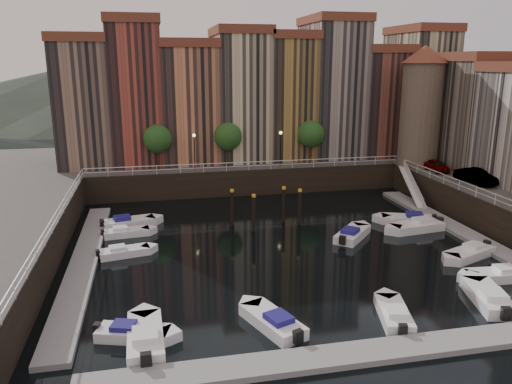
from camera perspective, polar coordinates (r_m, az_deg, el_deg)
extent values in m
plane|color=black|center=(42.61, 3.37, -5.91)|extent=(200.00, 200.00, 0.00)
cube|color=black|center=(66.69, -2.48, 3.02)|extent=(80.00, 20.00, 3.00)
cube|color=gray|center=(40.64, -19.06, -7.52)|extent=(2.00, 28.00, 0.35)
cube|color=gray|center=(48.39, 22.60, -4.29)|extent=(2.00, 28.00, 0.35)
cube|color=gray|center=(28.15, 12.91, -17.45)|extent=(30.00, 2.00, 0.35)
cone|color=#2D382D|center=(149.90, -19.68, 10.80)|extent=(80.00, 80.00, 14.00)
cone|color=#2D382D|center=(149.38, -6.03, 12.32)|extent=(100.00, 100.00, 18.00)
cone|color=#2D382D|center=(157.10, 7.05, 11.31)|extent=(70.00, 70.00, 12.00)
cube|color=#866955|center=(62.57, -18.88, 9.35)|extent=(6.00, 10.00, 14.00)
cube|color=brown|center=(62.42, -19.47, 16.21)|extent=(6.30, 10.30, 1.00)
cube|color=#9E3F31|center=(62.08, -13.46, 10.63)|extent=(5.80, 10.00, 16.00)
cube|color=brown|center=(62.12, -13.95, 18.46)|extent=(6.10, 10.30, 1.00)
cube|color=#CD7D54|center=(62.34, -7.66, 9.75)|extent=(6.50, 10.00, 13.50)
cube|color=brown|center=(62.15, -7.89, 16.42)|extent=(6.80, 10.30, 1.00)
cube|color=beige|center=(63.08, -1.82, 10.61)|extent=(6.20, 10.00, 15.00)
cube|color=brown|center=(63.02, -1.88, 17.89)|extent=(6.50, 10.30, 1.00)
cube|color=olive|center=(64.39, 3.44, 10.46)|extent=(5.60, 10.00, 14.50)
cube|color=brown|center=(64.29, 3.55, 17.36)|extent=(5.90, 10.30, 1.00)
cube|color=gray|center=(66.16, 8.57, 11.30)|extent=(6.40, 10.00, 16.50)
cube|color=brown|center=(66.25, 8.88, 18.87)|extent=(6.70, 10.30, 1.00)
cube|color=brown|center=(68.68, 13.44, 9.72)|extent=(6.00, 10.00, 13.00)
cube|color=brown|center=(68.47, 13.80, 15.56)|extent=(6.30, 10.30, 1.00)
cube|color=tan|center=(71.32, 17.91, 10.60)|extent=(5.90, 10.00, 15.50)
cube|color=brown|center=(71.31, 18.45, 17.21)|extent=(6.20, 10.30, 1.00)
cube|color=#746758|center=(62.93, 24.59, 7.93)|extent=(9.00, 8.00, 12.00)
cube|color=brown|center=(62.65, 25.24, 13.82)|extent=(9.30, 8.30, 1.00)
cylinder|color=#6B5B4C|center=(61.47, 18.27, 8.38)|extent=(4.60, 4.60, 12.00)
cone|color=brown|center=(61.18, 18.79, 14.71)|extent=(5.20, 5.20, 2.00)
cylinder|color=black|center=(57.66, -11.08, 3.64)|extent=(0.30, 0.30, 2.40)
sphere|color=#1E4719|center=(57.26, -11.19, 6.00)|extent=(3.20, 3.20, 3.20)
cylinder|color=black|center=(58.30, -3.18, 4.02)|extent=(0.30, 0.30, 2.40)
sphere|color=#1E4719|center=(57.90, -3.21, 6.35)|extent=(3.20, 3.20, 3.20)
cylinder|color=black|center=(60.60, 6.23, 4.36)|extent=(0.30, 0.30, 2.40)
sphere|color=#1E4719|center=(60.22, 6.29, 6.61)|extent=(3.20, 3.20, 3.20)
cylinder|color=black|center=(56.72, -7.04, 4.45)|extent=(0.12, 0.12, 4.00)
sphere|color=#FFD88C|center=(56.40, -7.11, 6.45)|extent=(0.36, 0.36, 0.36)
cylinder|color=black|center=(58.39, 2.81, 4.84)|extent=(0.12, 0.12, 4.00)
sphere|color=#FFD88C|center=(58.09, 2.83, 6.78)|extent=(0.36, 0.36, 0.36)
cube|color=white|center=(56.56, -0.83, 3.45)|extent=(36.00, 0.08, 0.08)
cube|color=white|center=(56.65, -0.82, 3.00)|extent=(36.00, 0.06, 0.06)
cube|color=white|center=(48.42, 24.80, 0.15)|extent=(0.08, 34.00, 0.08)
cube|color=white|center=(48.52, 24.74, -0.37)|extent=(0.06, 34.00, 0.06)
cube|color=white|center=(39.71, -22.08, -2.54)|extent=(0.08, 34.00, 0.08)
cube|color=white|center=(39.84, -22.02, -3.16)|extent=(0.06, 34.00, 0.06)
cube|color=white|center=(57.37, 17.40, 0.68)|extent=(2.78, 8.26, 2.81)
cube|color=white|center=(57.26, 17.44, 1.16)|extent=(1.93, 8.32, 3.65)
cylinder|color=black|center=(45.11, -0.26, -2.69)|extent=(0.32, 0.32, 3.60)
cylinder|color=gold|center=(44.60, -0.26, -0.42)|extent=(0.36, 0.36, 0.25)
cylinder|color=black|center=(46.89, -2.74, -2.03)|extent=(0.32, 0.32, 3.60)
cylinder|color=gold|center=(46.40, -2.77, 0.16)|extent=(0.36, 0.36, 0.25)
cylinder|color=black|center=(47.11, 5.01, -1.99)|extent=(0.32, 0.32, 3.60)
cylinder|color=gold|center=(46.61, 5.06, 0.19)|extent=(0.36, 0.36, 0.25)
cylinder|color=black|center=(47.87, 3.17, -1.68)|extent=(0.32, 0.32, 3.60)
cylinder|color=gold|center=(47.38, 3.21, 0.46)|extent=(0.36, 0.36, 0.25)
cube|color=white|center=(29.67, -13.81, -15.48)|extent=(4.29, 2.67, 0.68)
cube|color=navy|center=(29.64, -14.89, -14.68)|extent=(1.54, 1.42, 0.46)
cube|color=black|center=(30.27, -17.72, -14.64)|extent=(0.44, 0.53, 0.64)
cube|color=white|center=(41.28, -14.79, -6.70)|extent=(4.12, 2.26, 0.66)
cube|color=white|center=(41.07, -15.55, -6.27)|extent=(1.43, 1.29, 0.44)
cube|color=black|center=(40.99, -17.62, -6.74)|extent=(0.39, 0.50, 0.62)
cube|color=white|center=(45.79, -14.55, -4.54)|extent=(4.05, 1.94, 0.67)
cube|color=white|center=(45.64, -15.25, -4.12)|extent=(1.36, 1.20, 0.44)
cube|color=black|center=(45.66, -17.13, -4.49)|extent=(0.36, 0.48, 0.62)
cube|color=white|center=(48.31, -14.28, -3.44)|extent=(4.95, 2.71, 0.80)
cube|color=navy|center=(48.08, -15.06, -2.98)|extent=(1.71, 1.55, 0.53)
cube|color=black|center=(47.95, -17.18, -3.45)|extent=(0.47, 0.60, 0.74)
cube|color=white|center=(39.58, 25.80, -8.63)|extent=(4.45, 2.05, 0.74)
cube|color=white|center=(39.73, 26.60, -7.95)|extent=(1.47, 1.29, 0.49)
cube|color=white|center=(42.97, 23.16, -6.51)|extent=(4.84, 3.30, 0.77)
cube|color=white|center=(43.31, 23.68, -5.75)|extent=(1.79, 1.68, 0.51)
cube|color=black|center=(44.80, 24.88, -5.50)|extent=(0.52, 0.61, 0.72)
cube|color=white|center=(47.87, 17.85, -3.85)|extent=(5.16, 2.57, 0.84)
cube|color=white|center=(48.12, 18.54, -3.18)|extent=(1.74, 1.55, 0.56)
cube|color=black|center=(49.37, 20.27, -3.16)|extent=(0.47, 0.61, 0.79)
cube|color=white|center=(49.81, 16.88, -3.07)|extent=(5.08, 3.37, 0.81)
cube|color=navy|center=(49.77, 17.65, -2.56)|extent=(1.87, 1.74, 0.54)
cube|color=black|center=(50.16, 19.70, -2.86)|extent=(0.54, 0.64, 0.75)
cube|color=white|center=(29.02, -12.53, -15.99)|extent=(2.03, 4.98, 0.84)
cube|color=white|center=(28.19, -12.56, -15.79)|extent=(1.38, 1.60, 0.56)
cube|color=black|center=(26.67, -12.44, -18.26)|extent=(0.57, 0.41, 0.79)
cube|color=white|center=(29.95, 1.87, -14.62)|extent=(3.34, 4.95, 0.79)
cube|color=navy|center=(29.27, 2.61, -14.32)|extent=(1.71, 1.83, 0.53)
cube|color=black|center=(28.15, 4.81, -16.13)|extent=(0.62, 0.53, 0.74)
cube|color=white|center=(31.87, 15.45, -13.32)|extent=(2.65, 4.52, 0.72)
cube|color=white|center=(31.18, 15.74, -13.11)|extent=(1.46, 1.60, 0.48)
cube|color=black|center=(29.87, 16.42, -14.89)|extent=(0.55, 0.45, 0.68)
cube|color=white|center=(35.82, 24.98, -10.90)|extent=(3.10, 5.26, 0.84)
cube|color=white|center=(35.06, 25.48, -10.61)|extent=(1.70, 1.86, 0.56)
cube|color=black|center=(33.58, 26.68, -12.30)|extent=(0.64, 0.52, 0.79)
imported|color=gray|center=(59.06, 19.95, 2.75)|extent=(1.71, 3.91, 1.31)
imported|color=gray|center=(54.50, 23.83, 1.54)|extent=(2.46, 4.81, 1.51)
cube|color=white|center=(44.54, 10.96, -4.80)|extent=(4.46, 4.66, 0.79)
cube|color=navy|center=(43.81, 10.71, -4.46)|extent=(1.94, 1.95, 0.53)
cube|color=black|center=(42.28, 9.87, -5.44)|extent=(0.64, 0.63, 0.74)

